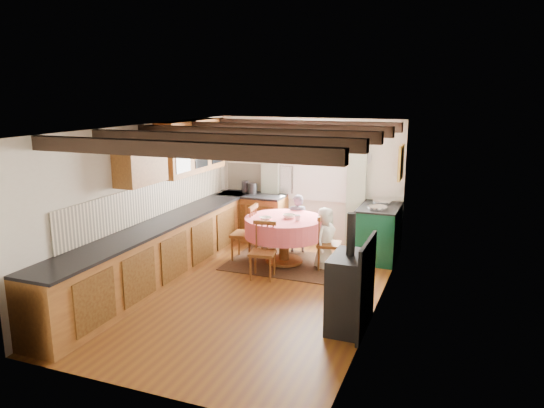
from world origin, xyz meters
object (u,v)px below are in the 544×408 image
at_px(chair_right, 329,242).
at_px(child_right, 325,238).
at_px(chair_near, 262,251).
at_px(dining_table, 284,241).
at_px(chair_left, 244,232).
at_px(cast_iron_stove, 350,272).
at_px(cup, 298,218).
at_px(aga_range, 379,232).
at_px(child_far, 297,224).

distance_m(chair_right, child_right, 0.11).
bearing_deg(chair_near, dining_table, 75.99).
distance_m(chair_left, cast_iron_stove, 3.01).
bearing_deg(chair_near, cup, 54.75).
xyz_separation_m(dining_table, cup, (0.27, -0.10, 0.45)).
xyz_separation_m(chair_near, cast_iron_stove, (1.64, -1.21, 0.29)).
xyz_separation_m(chair_left, cup, (1.00, -0.06, 0.36)).
bearing_deg(child_right, chair_near, 147.89).
relative_size(dining_table, chair_right, 1.45).
xyz_separation_m(chair_right, aga_range, (0.66, 0.82, 0.02)).
xyz_separation_m(chair_near, child_far, (0.09, 1.45, 0.09)).
height_order(chair_left, child_right, child_right).
relative_size(dining_table, chair_near, 1.48).
relative_size(chair_near, aga_range, 0.86).
bearing_deg(dining_table, cast_iron_stove, -51.85).
height_order(child_far, child_right, child_far).
distance_m(chair_left, child_right, 1.43).
bearing_deg(dining_table, cup, -20.05).
bearing_deg(chair_right, aga_range, -47.23).
bearing_deg(dining_table, chair_near, -95.69).
bearing_deg(chair_right, dining_table, 82.68).
bearing_deg(chair_left, child_right, 89.61).
bearing_deg(child_right, child_far, 58.61).
distance_m(chair_near, chair_right, 1.17).
distance_m(chair_left, chair_right, 1.51).
height_order(chair_left, chair_right, chair_left).
relative_size(child_far, child_right, 1.05).
height_order(chair_right, cast_iron_stove, cast_iron_stove).
distance_m(aga_range, cast_iron_stove, 2.84).
distance_m(dining_table, child_far, 0.69).
distance_m(dining_table, chair_left, 0.73).
bearing_deg(child_right, chair_right, -103.15).
distance_m(dining_table, cast_iron_stove, 2.55).
height_order(aga_range, child_right, child_right).
xyz_separation_m(aga_range, child_far, (-1.44, -0.16, 0.06)).
xyz_separation_m(chair_near, chair_right, (0.86, 0.80, 0.01)).
bearing_deg(cast_iron_stove, child_far, 120.18).
bearing_deg(child_far, cast_iron_stove, 102.68).
height_order(chair_right, cup, chair_right).
xyz_separation_m(chair_right, cast_iron_stove, (0.77, -2.00, 0.28)).
relative_size(child_far, cup, 10.64).
distance_m(chair_near, child_far, 1.46).
relative_size(chair_near, child_right, 0.87).
bearing_deg(chair_right, child_right, 57.77).
xyz_separation_m(chair_right, child_far, (-0.77, 0.66, 0.08)).
height_order(chair_right, child_right, child_right).
height_order(chair_near, cast_iron_stove, cast_iron_stove).
xyz_separation_m(chair_left, chair_right, (1.51, 0.05, -0.03)).
bearing_deg(aga_range, chair_right, -128.96).
bearing_deg(chair_left, dining_table, 89.12).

